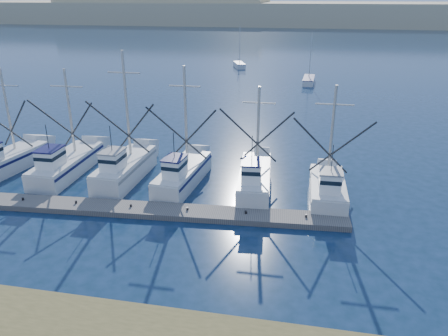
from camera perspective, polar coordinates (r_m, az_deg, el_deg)
The scene contains 6 objects.
ground at distance 24.21m, azimuth 1.23°, elevation -13.95°, with size 500.00×500.00×0.00m, color #0B2033.
floating_dock at distance 31.17m, azimuth -12.03°, elevation -5.28°, with size 29.72×1.98×0.40m, color #66605B.
dune_ridge at distance 229.56m, azimuth 10.81°, elevation 19.24°, with size 360.00×60.00×10.00m, color tan.
trawler_fleet at distance 35.29m, azimuth -10.24°, elevation -0.45°, with size 29.89×8.70×10.16m.
sailboat_near at distance 76.31m, azimuth 11.00°, elevation 11.17°, with size 1.99×6.55×8.10m.
sailboat_far at distance 91.57m, azimuth 2.01°, elevation 13.29°, with size 3.31×5.47×8.10m.
Camera 1 is at (3.25, -19.36, 14.18)m, focal length 35.00 mm.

